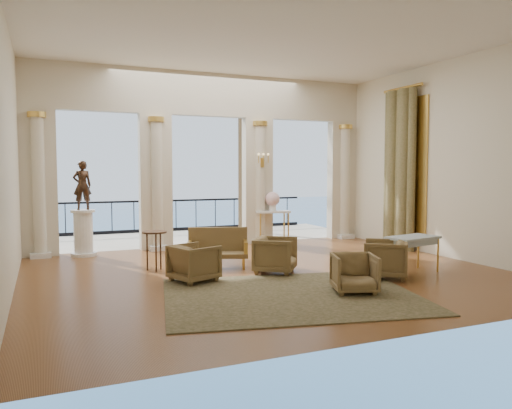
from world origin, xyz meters
name	(u,v)px	position (x,y,z in m)	size (l,w,h in m)	color
floor	(270,273)	(0.00, 0.00, 0.00)	(9.00, 9.00, 0.00)	#502910
room_walls	(297,119)	(0.00, -1.12, 2.88)	(9.00, 9.00, 9.00)	#F2E9CB
arcade	(209,148)	(0.00, 3.82, 2.58)	(9.00, 0.56, 4.50)	beige
terrace	(189,238)	(0.00, 5.80, -0.05)	(10.00, 3.60, 0.10)	#B2AA96
balustrade	(176,218)	(0.00, 7.40, 0.41)	(9.00, 0.06, 1.03)	black
palm_tree	(241,106)	(2.00, 6.60, 4.09)	(2.00, 2.00, 4.50)	#4C3823
sea	(78,231)	(0.00, 60.00, -6.00)	(160.00, 160.00, 0.00)	#305894
curtain	(399,169)	(4.28, 1.50, 2.02)	(0.33, 1.40, 4.09)	brown
window_frame	(405,166)	(4.47, 1.50, 2.10)	(0.04, 1.60, 3.40)	gold
wall_sconce	(263,162)	(1.40, 3.51, 2.23)	(0.30, 0.11, 0.33)	gold
rug	(291,295)	(-0.41, -1.71, 0.01)	(3.97, 3.09, 0.02)	#2F3619
armchair_a	(275,253)	(0.12, -0.01, 0.39)	(0.75, 0.70, 0.77)	#3E351B
armchair_b	(354,271)	(0.63, -1.94, 0.35)	(0.69, 0.64, 0.71)	#3E351B
armchair_c	(385,257)	(1.81, -1.20, 0.39)	(0.76, 0.71, 0.78)	#3E351B
armchair_d	(194,261)	(-1.55, -0.12, 0.37)	(0.73, 0.68, 0.75)	#3E351B
settee	(218,248)	(-0.73, 0.99, 0.40)	(1.33, 0.91, 0.81)	#3E351B
game_table	(413,240)	(2.61, -1.02, 0.64)	(1.12, 0.75, 0.71)	#A2BECA
pedestal	(83,234)	(-3.18, 3.50, 0.52)	(0.59, 0.59, 1.08)	silver
statue	(82,185)	(-3.18, 3.50, 1.65)	(0.41, 0.27, 1.14)	#312016
console_table	(273,216)	(1.72, 3.55, 0.74)	(1.00, 0.58, 0.89)	silver
urn	(273,200)	(1.72, 3.55, 1.19)	(0.39, 0.39, 0.52)	white
side_table	(154,237)	(-2.00, 1.14, 0.68)	(0.49, 0.49, 0.79)	black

